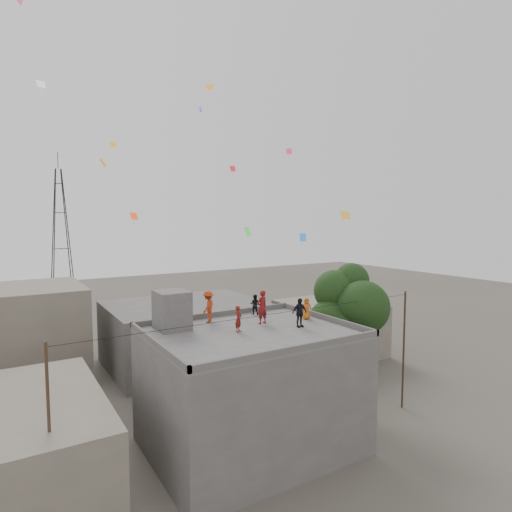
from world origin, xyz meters
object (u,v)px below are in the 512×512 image
(person_red_adult, at_px, (262,307))
(stair_head_box, at_px, (172,310))
(tree, at_px, (349,313))
(transmission_tower, at_px, (61,241))
(person_dark_adult, at_px, (299,313))

(person_red_adult, bearing_deg, stair_head_box, -29.32)
(tree, bearing_deg, person_red_adult, 174.98)
(stair_head_box, distance_m, transmission_tower, 37.46)
(tree, height_order, transmission_tower, transmission_tower)
(stair_head_box, height_order, person_dark_adult, stair_head_box)
(transmission_tower, bearing_deg, stair_head_box, -88.77)
(stair_head_box, xyz_separation_m, person_red_adult, (4.62, -1.48, -0.08))
(stair_head_box, relative_size, tree, 0.22)
(transmission_tower, distance_m, person_red_adult, 39.31)
(stair_head_box, xyz_separation_m, person_dark_adult, (5.92, -3.15, -0.22))
(stair_head_box, relative_size, person_dark_adult, 1.28)
(transmission_tower, height_order, person_red_adult, transmission_tower)
(stair_head_box, distance_m, person_dark_adult, 6.71)
(stair_head_box, xyz_separation_m, tree, (10.57, -2.00, -1.00))
(person_red_adult, relative_size, person_dark_adult, 1.18)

